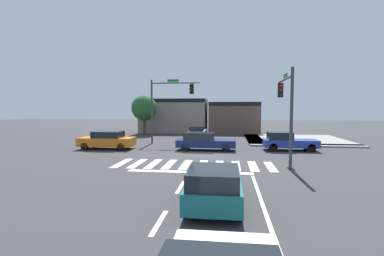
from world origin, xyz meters
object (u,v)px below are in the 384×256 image
(car_navy, at_px, (204,141))
(car_orange, at_px, (107,140))
(car_blue, at_px, (287,141))
(roadside_tree, at_px, (144,108))
(traffic_signal_northwest, at_px, (169,99))
(car_silver, at_px, (197,132))
(car_teal, at_px, (215,185))
(traffic_signal_southeast, at_px, (286,101))

(car_navy, distance_m, car_orange, 8.09)
(car_blue, distance_m, roadside_tree, 19.41)
(car_navy, xyz_separation_m, car_orange, (-8.09, -0.29, 0.02))
(traffic_signal_northwest, bearing_deg, car_blue, -17.03)
(car_silver, height_order, car_teal, car_teal)
(car_blue, bearing_deg, traffic_signal_northwest, 162.97)
(car_blue, bearing_deg, car_teal, -110.20)
(car_orange, xyz_separation_m, roadside_tree, (-0.52, 12.69, 2.62))
(traffic_signal_southeast, xyz_separation_m, car_orange, (-13.49, 4.90, -3.12))
(car_orange, xyz_separation_m, car_teal, (9.58, -13.09, -0.01))
(traffic_signal_northwest, xyz_separation_m, car_teal, (5.18, -17.30, -3.50))
(car_silver, xyz_separation_m, roadside_tree, (-7.09, 3.37, 2.67))
(traffic_signal_southeast, height_order, car_silver, traffic_signal_southeast)
(car_silver, relative_size, car_orange, 1.03)
(car_blue, bearing_deg, traffic_signal_southeast, -102.19)
(car_blue, xyz_separation_m, roadside_tree, (-15.29, 11.66, 2.64))
(car_orange, bearing_deg, traffic_signal_northwest, 43.77)
(car_blue, distance_m, car_teal, 15.04)
(car_teal, bearing_deg, car_orange, 36.19)
(car_orange, bearing_deg, car_navy, 2.08)
(car_silver, bearing_deg, car_navy, 9.54)
(traffic_signal_northwest, height_order, car_navy, traffic_signal_northwest)
(traffic_signal_southeast, distance_m, car_silver, 16.14)
(car_blue, xyz_separation_m, car_orange, (-14.77, -1.03, 0.02))
(roadside_tree, bearing_deg, car_orange, -87.67)
(car_navy, height_order, car_silver, car_navy)
(traffic_signal_northwest, relative_size, car_silver, 1.32)
(car_silver, distance_m, car_teal, 22.61)
(traffic_signal_southeast, bearing_deg, car_navy, 46.13)
(car_teal, bearing_deg, car_silver, 7.64)
(car_navy, bearing_deg, car_silver, 99.54)
(car_silver, bearing_deg, car_blue, 44.68)
(car_teal, relative_size, roadside_tree, 0.89)
(traffic_signal_northwest, distance_m, car_navy, 6.43)
(traffic_signal_southeast, height_order, car_teal, traffic_signal_southeast)
(car_navy, xyz_separation_m, car_silver, (-1.52, 9.03, -0.03))
(car_blue, relative_size, roadside_tree, 0.84)
(traffic_signal_northwest, relative_size, car_orange, 1.36)
(car_blue, xyz_separation_m, car_teal, (-5.20, -14.12, 0.01))
(car_navy, height_order, car_orange, car_orange)
(car_navy, relative_size, car_teal, 1.06)
(car_navy, height_order, roadside_tree, roadside_tree)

